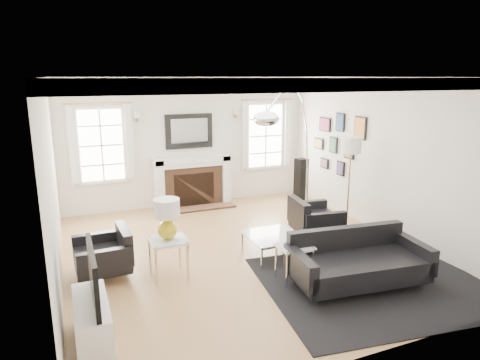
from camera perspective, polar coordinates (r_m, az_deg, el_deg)
name	(u,v)px	position (r m, az deg, el deg)	size (l,w,h in m)	color
floor	(242,251)	(7.16, 0.23, -9.48)	(6.00, 6.00, 0.00)	#A37C44
back_wall	(189,142)	(9.52, -6.83, 5.02)	(5.50, 0.04, 2.80)	silver
front_wall	(365,230)	(4.23, 16.35, -6.38)	(5.50, 0.04, 2.80)	silver
left_wall	(52,185)	(6.23, -23.77, -0.63)	(0.04, 6.00, 2.80)	silver
right_wall	(381,156)	(8.18, 18.30, 3.02)	(0.04, 6.00, 2.80)	silver
ceiling	(242,77)	(6.58, 0.25, 13.55)	(5.50, 6.00, 0.02)	white
crown_molding	(242,81)	(6.58, 0.25, 13.03)	(5.50, 6.00, 0.12)	white
fireplace	(193,182)	(9.49, -6.34, -0.27)	(1.70, 0.69, 1.11)	white
mantel_mirror	(189,131)	(9.45, -6.80, 6.49)	(1.05, 0.07, 0.75)	black
window_left	(101,145)	(9.14, -18.00, 4.46)	(1.24, 0.15, 1.62)	white
window_right	(265,136)	(10.12, 3.41, 5.94)	(1.24, 0.15, 1.62)	white
gallery_wall	(338,140)	(9.15, 12.92, 5.27)	(0.04, 1.73, 1.29)	black
tv_unit	(92,316)	(5.02, -19.08, -16.81)	(0.35, 1.00, 1.09)	white
area_rug	(374,284)	(6.40, 17.47, -13.04)	(3.02, 2.51, 0.01)	black
sofa	(356,262)	(6.18, 15.23, -10.51)	(1.96, 1.06, 0.61)	black
armchair_left	(106,255)	(6.52, -17.45, -9.53)	(0.79, 0.87, 0.57)	black
armchair_right	(313,219)	(7.78, 9.68, -5.18)	(0.88, 0.96, 0.59)	black
coffee_table	(273,237)	(6.86, 4.40, -7.56)	(0.82, 0.82, 0.37)	silver
side_table_left	(168,246)	(6.22, -9.56, -8.69)	(0.52, 0.52, 0.57)	silver
nesting_table	(294,254)	(6.08, 7.25, -9.71)	(0.48, 0.40, 0.53)	silver
gourd_lamp	(167,216)	(6.07, -9.72, -4.80)	(0.37, 0.37, 0.59)	gold
orange_vase	(295,239)	(6.00, 7.31, -7.80)	(0.12, 0.12, 0.19)	orange
arc_floor_lamp	(289,153)	(7.63, 6.60, 3.59)	(1.95, 1.81, 2.76)	silver
stick_floor_lamp	(351,150)	(7.94, 14.58, 3.89)	(0.36, 0.36, 1.76)	#AD763C
speaker_tower	(301,184)	(9.28, 8.10, -0.55)	(0.22, 0.22, 1.12)	black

